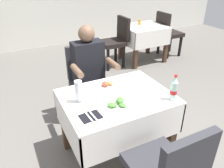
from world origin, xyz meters
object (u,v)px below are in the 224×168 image
at_px(seated_diner_far, 90,72).
at_px(plate_near_camera, 118,105).
at_px(main_dining_table, 117,112).
at_px(beer_glass_left, 79,91).
at_px(plate_far_diner, 108,86).
at_px(background_chair_right, 168,31).
at_px(cola_bottle_primary, 174,89).
at_px(background_chair_left, 116,39).
at_px(napkin_cutlery_set, 91,116).
at_px(chair_far_diner_seat, 88,80).
at_px(background_dining_table, 143,35).
at_px(background_table_tumbler, 140,22).

height_order(seated_diner_far, plate_near_camera, seated_diner_far).
distance_m(main_dining_table, beer_glass_left, 0.46).
distance_m(plate_far_diner, background_chair_right, 3.13).
xyz_separation_m(beer_glass_left, cola_bottle_primary, (0.78, -0.35, -0.00)).
relative_size(main_dining_table, background_chair_left, 1.06).
height_order(napkin_cutlery_set, background_chair_right, background_chair_right).
bearing_deg(chair_far_diner_seat, plate_near_camera, -94.22).
relative_size(napkin_cutlery_set, background_dining_table, 0.23).
height_order(plate_far_diner, background_chair_right, background_chair_right).
relative_size(seated_diner_far, plate_near_camera, 5.09).
xyz_separation_m(chair_far_diner_seat, beer_glass_left, (-0.35, -0.72, 0.30)).
bearing_deg(background_table_tumbler, napkin_cutlery_set, -129.85).
bearing_deg(background_table_tumbler, background_chair_left, -169.21).
xyz_separation_m(seated_diner_far, background_chair_right, (2.41, 1.50, -0.16)).
bearing_deg(beer_glass_left, background_dining_table, 44.97).
height_order(main_dining_table, chair_far_diner_seat, chair_far_diner_seat).
height_order(plate_near_camera, background_chair_left, background_chair_left).
xyz_separation_m(plate_near_camera, background_chair_right, (2.47, 2.34, -0.21)).
distance_m(main_dining_table, background_chair_left, 2.45).
bearing_deg(plate_far_diner, napkin_cutlery_set, -132.34).
bearing_deg(background_chair_left, background_chair_right, 0.00).
distance_m(chair_far_diner_seat, napkin_cutlery_set, 1.06).
bearing_deg(background_dining_table, main_dining_table, -129.11).
bearing_deg(background_chair_right, background_chair_left, 180.00).
bearing_deg(plate_far_diner, background_chair_right, 39.69).
relative_size(beer_glass_left, background_dining_table, 0.25).
distance_m(napkin_cutlery_set, background_table_tumbler, 3.24).
bearing_deg(plate_near_camera, napkin_cutlery_set, -173.24).
xyz_separation_m(main_dining_table, background_chair_left, (1.13, 2.18, -0.01)).
height_order(plate_far_diner, background_dining_table, plate_far_diner).
distance_m(chair_far_diner_seat, plate_near_camera, 0.97).
bearing_deg(beer_glass_left, plate_near_camera, -38.46).
bearing_deg(background_chair_right, beer_glass_left, -142.46).
xyz_separation_m(chair_far_diner_seat, background_dining_table, (1.77, 1.39, -0.01)).
distance_m(main_dining_table, seated_diner_far, 0.69).
bearing_deg(napkin_cutlery_set, plate_near_camera, 6.76).
distance_m(chair_far_diner_seat, seated_diner_far, 0.19).
xyz_separation_m(plate_far_diner, napkin_cutlery_set, (-0.34, -0.38, -0.01)).
relative_size(background_dining_table, background_table_tumbler, 7.78).
xyz_separation_m(napkin_cutlery_set, background_chair_left, (1.48, 2.38, -0.19)).
relative_size(plate_near_camera, plate_far_diner, 1.04).
xyz_separation_m(seated_diner_far, background_dining_table, (1.77, 1.50, -0.16)).
bearing_deg(plate_near_camera, background_chair_left, 62.82).
height_order(main_dining_table, plate_near_camera, plate_near_camera).
distance_m(plate_near_camera, plate_far_diner, 0.35).
height_order(beer_glass_left, cola_bottle_primary, cola_bottle_primary).
bearing_deg(background_chair_left, main_dining_table, -117.50).
bearing_deg(background_chair_right, napkin_cutlery_set, -139.19).
bearing_deg(background_chair_right, cola_bottle_primary, -128.70).
bearing_deg(napkin_cutlery_set, background_table_tumbler, 50.15).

